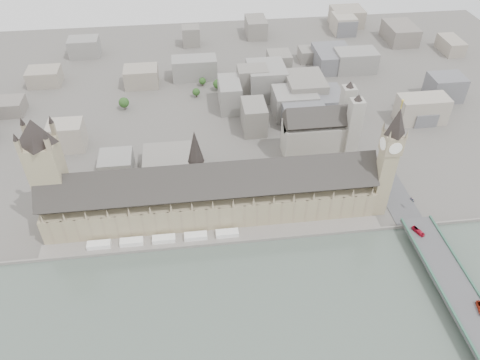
{
  "coord_description": "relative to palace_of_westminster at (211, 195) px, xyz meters",
  "views": [
    {
      "loc": [
        -11.73,
        -264.97,
        273.87
      ],
      "look_at": [
        23.5,
        18.84,
        36.44
      ],
      "focal_mm": 35.0,
      "sensor_mm": 36.0,
      "label": 1
    }
  ],
  "objects": [
    {
      "name": "ground",
      "position": [
        0.0,
        -19.7,
        -22.71
      ],
      "size": [
        900.0,
        900.0,
        0.0
      ],
      "primitive_type": "plane",
      "color": "#595651",
      "rests_on": "ground"
    },
    {
      "name": "embankment_wall",
      "position": [
        0.0,
        -34.7,
        -21.21
      ],
      "size": [
        600.0,
        1.5,
        3.0
      ],
      "primitive_type": "cube",
      "color": "gray",
      "rests_on": "ground"
    },
    {
      "name": "river_terrace",
      "position": [
        0.0,
        -27.2,
        -21.71
      ],
      "size": [
        270.0,
        15.0,
        2.0
      ],
      "primitive_type": "cube",
      "color": "gray",
      "rests_on": "ground"
    },
    {
      "name": "terrace_tents",
      "position": [
        -40.0,
        -26.7,
        -18.71
      ],
      "size": [
        118.0,
        7.0,
        4.0
      ],
      "color": "white",
      "rests_on": "river_terrace"
    },
    {
      "name": "palace_of_westminster",
      "position": [
        0.0,
        0.0,
        0.0
      ],
      "size": [
        265.0,
        40.73,
        55.44
      ],
      "color": "tan",
      "rests_on": "ground"
    },
    {
      "name": "elizabeth_tower",
      "position": [
        138.0,
        -11.7,
        35.38
      ],
      "size": [
        17.0,
        17.0,
        107.5
      ],
      "color": "tan",
      "rests_on": "ground"
    },
    {
      "name": "victoria_tower",
      "position": [
        -122.0,
        6.3,
        32.5
      ],
      "size": [
        30.0,
        30.0,
        100.0
      ],
      "color": "tan",
      "rests_on": "ground"
    },
    {
      "name": "central_tower",
      "position": [
        -10.0,
        6.3,
        35.21
      ],
      "size": [
        13.0,
        13.0,
        48.0
      ],
      "color": "gray",
      "rests_on": "ground"
    },
    {
      "name": "westminster_bridge",
      "position": [
        162.0,
        -107.2,
        -17.58
      ],
      "size": [
        25.0,
        325.0,
        10.25
      ],
      "primitive_type": "cube",
      "color": "#474749",
      "rests_on": "ground"
    },
    {
      "name": "westminster_abbey",
      "position": [
        110.92,
        75.3,
        2.38
      ],
      "size": [
        68.0,
        36.0,
        64.0
      ],
      "color": "#A6A196",
      "rests_on": "ground"
    },
    {
      "name": "city_skyline_inland",
      "position": [
        0.0,
        225.3,
        -3.71
      ],
      "size": [
        720.0,
        360.0,
        38.0
      ],
      "primitive_type": null,
      "color": "gray",
      "rests_on": "ground"
    },
    {
      "name": "park_trees",
      "position": [
        -10.0,
        40.3,
        -15.21
      ],
      "size": [
        110.0,
        30.0,
        15.0
      ],
      "primitive_type": null,
      "color": "#234719",
      "rests_on": "ground"
    },
    {
      "name": "red_bus_north",
      "position": [
        156.66,
        -50.27,
        -10.88
      ],
      "size": [
        6.89,
        11.45,
        3.15
      ],
      "primitive_type": "imported",
      "rotation": [
        0.0,
        0.0,
        0.4
      ],
      "color": "red",
      "rests_on": "westminster_bridge"
    },
    {
      "name": "red_bus_south",
      "position": [
        168.36,
        -122.66,
        -10.88
      ],
      "size": [
        4.82,
        11.61,
        3.15
      ],
      "primitive_type": "imported",
      "rotation": [
        0.0,
        0.0,
        -0.2
      ],
      "color": "red",
      "rests_on": "westminster_bridge"
    },
    {
      "name": "car_approach",
      "position": [
        167.56,
        -13.91,
        -11.77
      ],
      "size": [
        2.94,
        5.05,
        1.37
      ],
      "primitive_type": "imported",
      "rotation": [
        0.0,
        0.0,
        0.23
      ],
      "color": "gray",
      "rests_on": "westminster_bridge"
    }
  ]
}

